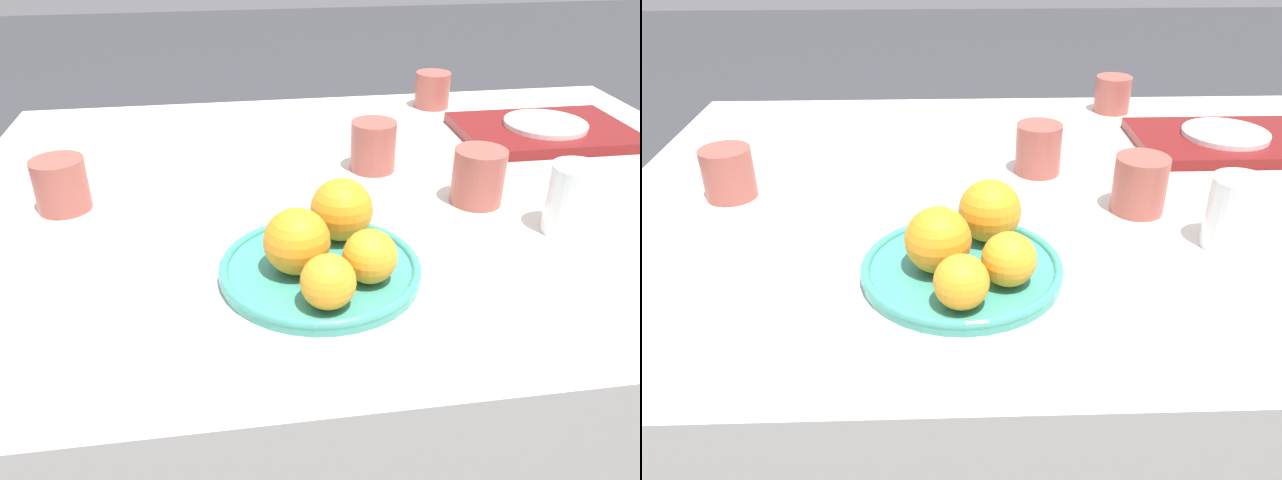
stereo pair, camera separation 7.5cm
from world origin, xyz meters
The scene contains 14 objects.
table centered at (0.00, 0.00, 0.36)m, with size 1.31×0.97×0.71m.
fruit_platter centered at (-0.12, -0.25, 0.72)m, with size 0.25×0.25×0.02m.
orange_0 centered at (-0.15, -0.25, 0.77)m, with size 0.08×0.08×0.08m.
orange_1 centered at (-0.07, -0.29, 0.76)m, with size 0.06×0.06×0.06m.
orange_2 centered at (-0.12, -0.33, 0.76)m, with size 0.06×0.06×0.06m.
orange_3 centered at (-0.08, -0.18, 0.77)m, with size 0.08×0.08×0.08m.
water_glass centered at (0.24, -0.19, 0.76)m, with size 0.07×0.07×0.10m.
serving_tray centered at (0.38, 0.17, 0.72)m, with size 0.32×0.23×0.02m.
side_plate centered at (0.38, 0.17, 0.74)m, with size 0.15×0.15×0.01m.
cup_0 centered at (0.22, 0.39, 0.75)m, with size 0.07×0.07×0.07m.
cup_1 centered at (0.15, -0.08, 0.76)m, with size 0.08×0.08×0.08m.
cup_2 centered at (-0.47, -0.01, 0.75)m, with size 0.08×0.08×0.08m.
cup_3 centered at (0.02, 0.07, 0.75)m, with size 0.08×0.08×0.08m.
napkin centered at (-0.15, 0.28, 0.72)m, with size 0.14×0.11×0.01m.
Camera 2 is at (-0.14, -0.90, 1.13)m, focal length 35.00 mm.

